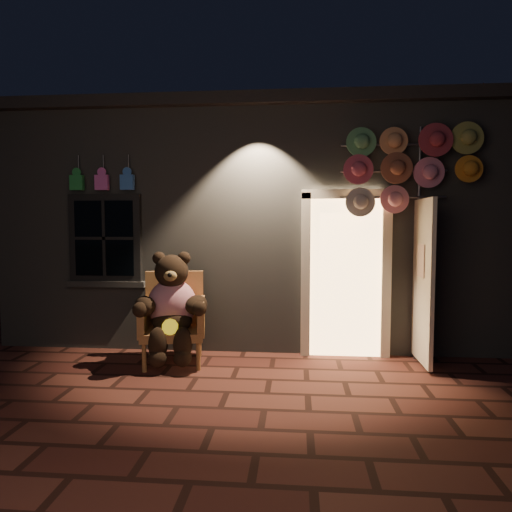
# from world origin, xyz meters

# --- Properties ---
(ground) EXTENTS (60.00, 60.00, 0.00)m
(ground) POSITION_xyz_m (0.00, 0.00, 0.00)
(ground) COLOR #582B21
(ground) RESTS_ON ground
(shop_building) EXTENTS (7.30, 5.95, 3.51)m
(shop_building) POSITION_xyz_m (0.00, 3.99, 1.74)
(shop_building) COLOR slate
(shop_building) RESTS_ON ground
(wicker_armchair) EXTENTS (0.89, 0.83, 1.13)m
(wicker_armchair) POSITION_xyz_m (-0.83, 0.99, 0.56)
(wicker_armchair) COLOR #A76A40
(wicker_armchair) RESTS_ON ground
(teddy_bear) EXTENTS (0.96, 0.82, 1.34)m
(teddy_bear) POSITION_xyz_m (-0.82, 0.85, 0.73)
(teddy_bear) COLOR #AF1239
(teddy_bear) RESTS_ON ground
(hat_rack) EXTENTS (1.74, 0.22, 2.98)m
(hat_rack) POSITION_xyz_m (2.07, 1.28, 2.45)
(hat_rack) COLOR #59595E
(hat_rack) RESTS_ON ground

